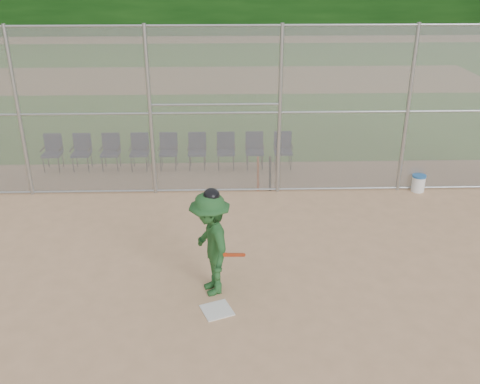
{
  "coord_description": "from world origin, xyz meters",
  "views": [
    {
      "loc": [
        -0.29,
        -7.05,
        5.36
      ],
      "look_at": [
        0.0,
        2.5,
        1.1
      ],
      "focal_mm": 40.0,
      "sensor_mm": 36.0,
      "label": 1
    }
  ],
  "objects_px": {
    "home_plate": "(217,310)",
    "chair_0": "(52,153)",
    "batter_at_plate": "(210,244)",
    "water_cooler": "(418,183)"
  },
  "relations": [
    {
      "from": "home_plate",
      "to": "chair_0",
      "type": "distance_m",
      "value": 7.84
    },
    {
      "from": "home_plate",
      "to": "chair_0",
      "type": "bearing_deg",
      "value": 124.9
    },
    {
      "from": "batter_at_plate",
      "to": "chair_0",
      "type": "distance_m",
      "value": 7.31
    },
    {
      "from": "home_plate",
      "to": "chair_0",
      "type": "height_order",
      "value": "chair_0"
    },
    {
      "from": "chair_0",
      "to": "water_cooler",
      "type": "bearing_deg",
      "value": -10.25
    },
    {
      "from": "batter_at_plate",
      "to": "chair_0",
      "type": "xyz_separation_m",
      "value": [
        -4.38,
        5.84,
        -0.46
      ]
    },
    {
      "from": "water_cooler",
      "to": "batter_at_plate",
      "type": "bearing_deg",
      "value": -140.46
    },
    {
      "from": "batter_at_plate",
      "to": "water_cooler",
      "type": "height_order",
      "value": "batter_at_plate"
    },
    {
      "from": "home_plate",
      "to": "chair_0",
      "type": "xyz_separation_m",
      "value": [
        -4.48,
        6.42,
        0.47
      ]
    },
    {
      "from": "batter_at_plate",
      "to": "water_cooler",
      "type": "relative_size",
      "value": 4.57
    }
  ]
}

